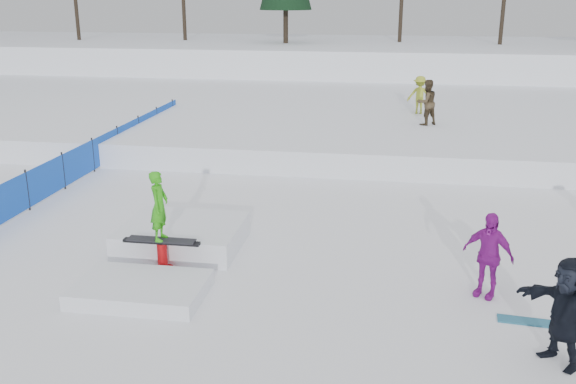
% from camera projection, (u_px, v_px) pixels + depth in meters
% --- Properties ---
extents(ground, '(120.00, 120.00, 0.00)m').
position_uv_depth(ground, '(248.00, 271.00, 13.17)').
color(ground, white).
extents(snow_berm, '(60.00, 14.00, 2.40)m').
position_uv_depth(snow_berm, '(351.00, 61.00, 41.06)').
color(snow_berm, white).
rests_on(snow_berm, ground).
extents(snow_midrise, '(50.00, 18.00, 0.80)m').
position_uv_depth(snow_midrise, '(328.00, 113.00, 28.11)').
color(snow_midrise, white).
rests_on(snow_midrise, ground).
extents(safety_fence, '(0.05, 16.00, 1.10)m').
position_uv_depth(safety_fence, '(93.00, 155.00, 20.22)').
color(safety_fence, blue).
rests_on(safety_fence, ground).
extents(walker_olive, '(1.01, 0.96, 1.65)m').
position_uv_depth(walker_olive, '(427.00, 102.00, 23.28)').
color(walker_olive, '#3F3220').
rests_on(walker_olive, snow_midrise).
extents(walker_ygreen, '(0.97, 0.57, 1.49)m').
position_uv_depth(walker_ygreen, '(420.00, 95.00, 25.49)').
color(walker_ygreen, '#9BA72A').
rests_on(walker_ygreen, snow_midrise).
extents(spectator_purple, '(1.04, 0.83, 1.65)m').
position_uv_depth(spectator_purple, '(488.00, 255.00, 11.85)').
color(spectator_purple, '#921792').
rests_on(spectator_purple, ground).
extents(spectator_dark, '(1.37, 1.61, 1.74)m').
position_uv_depth(spectator_dark, '(566.00, 312.00, 9.65)').
color(spectator_dark, black).
rests_on(spectator_dark, ground).
extents(loose_board_teal, '(1.42, 0.41, 0.03)m').
position_uv_depth(loose_board_teal, '(540.00, 323.00, 11.06)').
color(loose_board_teal, '#24637F').
rests_on(loose_board_teal, ground).
extents(jib_rail_feature, '(2.60, 4.40, 2.11)m').
position_uv_depth(jib_rail_feature, '(172.00, 246.00, 13.63)').
color(jib_rail_feature, white).
rests_on(jib_rail_feature, ground).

